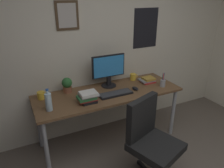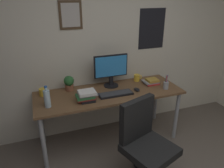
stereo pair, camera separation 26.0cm
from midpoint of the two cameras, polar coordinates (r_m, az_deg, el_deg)
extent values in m
cube|color=beige|center=(2.99, 2.22, 11.26)|extent=(4.40, 0.08, 2.60)
cube|color=#4C3823|center=(2.74, -8.22, 17.71)|extent=(0.28, 0.02, 0.34)
cube|color=beige|center=(2.73, -8.17, 17.69)|extent=(0.22, 0.00, 0.28)
cube|color=black|center=(3.20, 12.95, 14.10)|extent=(0.40, 0.01, 0.56)
cube|color=brown|center=(2.75, 2.00, -2.44)|extent=(1.88, 0.67, 0.03)
cylinder|color=#9EA0A5|center=(2.56, -14.96, -15.33)|extent=(0.05, 0.05, 0.71)
cylinder|color=#9EA0A5|center=(3.14, 19.08, -8.10)|extent=(0.05, 0.05, 0.71)
cylinder|color=#9EA0A5|center=(3.01, -16.07, -9.08)|extent=(0.05, 0.05, 0.71)
cylinder|color=#9EA0A5|center=(3.51, 13.69, -3.91)|extent=(0.05, 0.05, 0.71)
cube|color=black|center=(2.30, 13.39, -16.83)|extent=(0.59, 0.59, 0.08)
cube|color=black|center=(2.25, 9.99, -9.29)|extent=(0.42, 0.20, 0.45)
cylinder|color=black|center=(2.77, 9.10, -20.49)|extent=(0.05, 0.05, 0.04)
cylinder|color=black|center=(2.92, 2.28, -0.42)|extent=(0.20, 0.20, 0.01)
cube|color=black|center=(2.89, 2.30, 0.80)|extent=(0.05, 0.04, 0.12)
cube|color=black|center=(2.82, 2.33, 4.78)|extent=(0.46, 0.02, 0.30)
cube|color=#338CD8|center=(2.81, 2.48, 4.66)|extent=(0.43, 0.00, 0.27)
cube|color=black|center=(2.67, 3.79, -2.73)|extent=(0.43, 0.15, 0.02)
cube|color=#38383A|center=(2.66, 3.79, -2.48)|extent=(0.41, 0.13, 0.00)
ellipsoid|color=black|center=(2.80, 9.30, -1.52)|extent=(0.06, 0.11, 0.04)
cylinder|color=silver|center=(2.42, -14.00, -3.93)|extent=(0.07, 0.07, 0.20)
cylinder|color=silver|center=(2.37, -14.28, -1.35)|extent=(0.03, 0.03, 0.04)
cylinder|color=#2659B2|center=(2.36, -14.34, -0.79)|extent=(0.03, 0.03, 0.01)
cylinder|color=yellow|center=(3.11, 9.03, 1.61)|extent=(0.08, 0.08, 0.10)
torus|color=yellow|center=(3.13, 9.90, 1.81)|extent=(0.05, 0.01, 0.05)
cylinder|color=yellow|center=(2.73, -15.42, -2.14)|extent=(0.09, 0.09, 0.09)
torus|color=yellow|center=(2.73, -14.25, -1.89)|extent=(0.05, 0.01, 0.05)
cylinder|color=brown|center=(2.81, -8.71, -0.95)|extent=(0.11, 0.11, 0.07)
sphere|color=#2D6B33|center=(2.78, -8.82, 0.79)|extent=(0.13, 0.13, 0.13)
ellipsoid|color=#287A38|center=(2.79, -9.55, 1.21)|extent=(0.07, 0.08, 0.02)
ellipsoid|color=#287A38|center=(2.81, -8.31, 1.00)|extent=(0.07, 0.08, 0.02)
ellipsoid|color=#287A38|center=(2.75, -9.22, 0.44)|extent=(0.08, 0.07, 0.02)
cylinder|color=#9EA0A5|center=(2.94, 16.65, -0.42)|extent=(0.07, 0.07, 0.09)
cylinder|color=#263FBF|center=(2.92, 16.97, 1.03)|extent=(0.01, 0.01, 0.13)
cylinder|color=red|center=(2.90, 16.84, 0.94)|extent=(0.01, 0.01, 0.13)
cylinder|color=black|center=(2.91, 16.64, 1.03)|extent=(0.01, 0.01, 0.13)
cylinder|color=#9EA0A5|center=(2.91, 16.99, 1.10)|extent=(0.01, 0.03, 0.14)
cylinder|color=#9EA0A5|center=(2.90, 16.74, 1.06)|extent=(0.01, 0.02, 0.14)
cube|color=black|center=(2.52, -3.63, -4.28)|extent=(0.17, 0.15, 0.03)
cube|color=#B22D28|center=(2.49, -3.98, -3.94)|extent=(0.21, 0.12, 0.02)
cube|color=#33723F|center=(2.49, -4.21, -3.33)|extent=(0.21, 0.15, 0.03)
cube|color=gray|center=(2.49, -3.61, -2.64)|extent=(0.22, 0.16, 0.02)
cube|color=silver|center=(2.45, -3.74, -2.34)|extent=(0.19, 0.16, 0.03)
cube|color=#B22D28|center=(3.06, 12.84, 0.18)|extent=(0.18, 0.16, 0.02)
cube|color=gray|center=(3.06, 12.59, 0.60)|extent=(0.20, 0.17, 0.02)
cube|color=gold|center=(3.05, 13.12, 0.96)|extent=(0.16, 0.14, 0.03)
camera|label=1|loc=(0.13, -87.14, 1.23)|focal=34.30mm
camera|label=2|loc=(0.13, 92.86, -1.23)|focal=34.30mm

